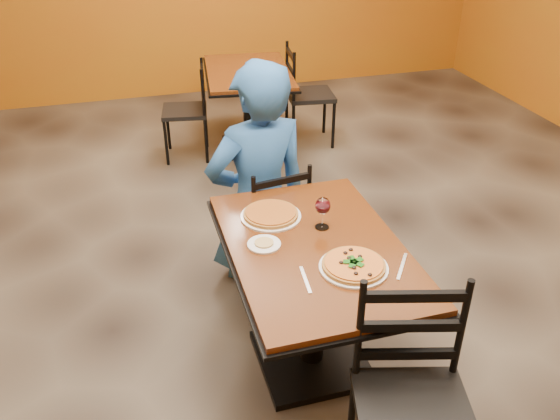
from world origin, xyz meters
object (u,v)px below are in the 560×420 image
object	(u,v)px
table_second	(249,92)
chair_main_near	(414,415)
plate_far	(271,216)
pizza_far	(271,213)
pizza_main	(354,265)
chair_main_far	(270,221)
plate_main	(354,268)
wine_glass	(323,212)
side_plate	(264,244)
chair_second_right	(310,95)
chair_second_left	(185,112)
diner	(258,173)
table_main	(314,278)

from	to	relation	value
table_second	chair_main_near	size ratio (longest dim) A/B	1.23
plate_far	pizza_far	xyz separation A→B (m)	(0.00, 0.00, 0.02)
pizza_main	plate_far	xyz separation A→B (m)	(-0.24, 0.53, -0.02)
chair_main_far	plate_main	xyz separation A→B (m)	(0.11, -1.01, 0.33)
chair_main_near	wine_glass	bearing A→B (deg)	107.29
chair_main_near	pizza_far	distance (m)	1.20
chair_main_far	side_plate	xyz separation A→B (m)	(-0.22, -0.72, 0.33)
pizza_far	wine_glass	bearing A→B (deg)	-37.29
chair_second_right	pizza_far	bearing A→B (deg)	164.04
table_second	plate_far	size ratio (longest dim) A/B	3.85
chair_second_left	pizza_far	distance (m)	2.49
chair_main_far	chair_second_left	xyz separation A→B (m)	(-0.24, 1.98, 0.00)
chair_main_far	diner	size ratio (longest dim) A/B	0.60
chair_second_right	plate_far	bearing A→B (deg)	164.04
side_plate	chair_main_far	bearing A→B (deg)	72.83
table_second	chair_second_right	bearing A→B (deg)	0.00
chair_main_far	side_plate	distance (m)	0.82
plate_far	pizza_far	world-z (taller)	pizza_far
table_second	plate_far	distance (m)	2.52
table_second	pizza_far	distance (m)	2.52
table_second	chair_second_left	size ratio (longest dim) A/B	1.40
pizza_main	side_plate	world-z (taller)	pizza_main
plate_main	wine_glass	world-z (taller)	wine_glass
chair_main_near	chair_second_right	size ratio (longest dim) A/B	1.06
table_main	chair_second_right	distance (m)	2.92
table_main	chair_second_left	size ratio (longest dim) A/B	1.44
plate_far	wine_glass	bearing A→B (deg)	-37.29
chair_second_left	chair_second_right	distance (m)	1.17
chair_main_far	side_plate	world-z (taller)	chair_main_far
table_main	table_second	world-z (taller)	same
table_main	chair_main_near	distance (m)	0.84
table_second	diner	size ratio (longest dim) A/B	0.86
table_second	pizza_far	size ratio (longest dim) A/B	4.27
chair_main_near	plate_far	size ratio (longest dim) A/B	3.14
table_second	wine_glass	bearing A→B (deg)	-95.36
chair_main_near	chair_main_far	size ratio (longest dim) A/B	1.16
plate_main	wine_glass	bearing A→B (deg)	93.11
pizza_far	table_second	bearing A→B (deg)	79.33
chair_main_far	table_main	bearing A→B (deg)	82.18
chair_main_far	pizza_main	xyz separation A→B (m)	(0.11, -1.01, 0.35)
chair_main_near	pizza_main	xyz separation A→B (m)	(-0.02, 0.61, 0.28)
plate_main	chair_main_far	bearing A→B (deg)	96.43
plate_far	wine_glass	size ratio (longest dim) A/B	1.72
table_main	chair_main_near	bearing A→B (deg)	-81.89
table_main	side_plate	xyz separation A→B (m)	(-0.23, 0.07, 0.20)
chair_second_right	table_second	bearing A→B (deg)	97.10
diner	side_plate	distance (m)	0.86
table_main	diner	world-z (taller)	diner
diner	wine_glass	distance (m)	0.79
chair_second_right	plate_far	world-z (taller)	chair_second_right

